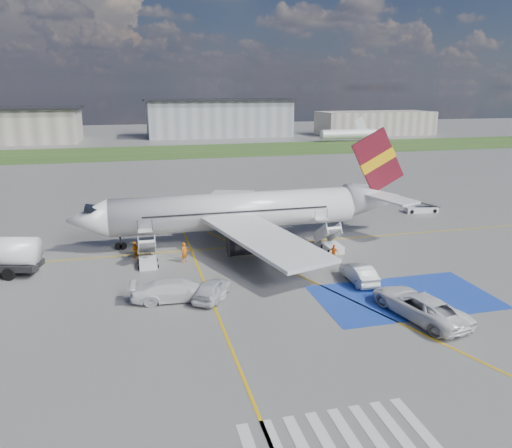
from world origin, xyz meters
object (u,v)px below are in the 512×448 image
(airliner, at_px, (248,210))
(gpu_cart, at_px, (33,254))
(van_white_b, at_px, (179,287))
(van_white_a, at_px, (419,301))
(car_silver_b, at_px, (359,273))
(car_silver_a, at_px, (212,289))
(belt_loader, at_px, (421,210))

(airliner, distance_m, gpu_cart, 21.83)
(airliner, relative_size, van_white_b, 6.62)
(van_white_a, bearing_deg, car_silver_b, -91.51)
(car_silver_a, distance_m, car_silver_b, 12.76)
(belt_loader, distance_m, car_silver_b, 28.26)
(airliner, bearing_deg, car_silver_b, -65.73)
(belt_loader, relative_size, car_silver_a, 1.00)
(car_silver_b, bearing_deg, belt_loader, -131.38)
(car_silver_b, xyz_separation_m, van_white_b, (-15.35, 0.04, 0.29))
(gpu_cart, relative_size, car_silver_b, 0.41)
(van_white_a, bearing_deg, car_silver_a, -37.63)
(van_white_a, bearing_deg, belt_loader, -133.91)
(airliner, bearing_deg, belt_loader, 14.77)
(van_white_a, distance_m, van_white_b, 18.15)
(van_white_a, xyz_separation_m, van_white_b, (-16.63, 7.27, -0.09))
(gpu_cart, height_order, van_white_a, van_white_a)
(belt_loader, relative_size, car_silver_b, 0.98)
(gpu_cart, xyz_separation_m, belt_loader, (47.06, 8.29, -0.34))
(airliner, bearing_deg, van_white_a, -70.30)
(gpu_cart, distance_m, car_silver_a, 19.96)
(car_silver_b, bearing_deg, van_white_a, 101.12)
(airliner, height_order, gpu_cart, airliner)
(car_silver_a, height_order, van_white_a, van_white_a)
(van_white_a, bearing_deg, gpu_cart, -45.60)
(car_silver_b, bearing_deg, van_white_b, 0.95)
(gpu_cart, bearing_deg, belt_loader, 0.55)
(airliner, height_order, car_silver_a, airliner)
(van_white_b, bearing_deg, car_silver_a, -94.34)
(gpu_cart, bearing_deg, van_white_b, -54.18)
(car_silver_a, xyz_separation_m, van_white_a, (14.03, -6.87, 0.37))
(van_white_a, bearing_deg, van_white_b, -35.15)
(belt_loader, bearing_deg, gpu_cart, -163.86)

